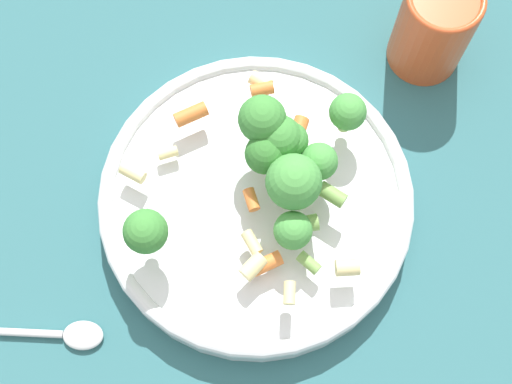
{
  "coord_description": "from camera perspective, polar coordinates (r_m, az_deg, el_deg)",
  "views": [
    {
      "loc": [
        0.19,
        0.07,
        0.64
      ],
      "look_at": [
        0.0,
        0.0,
        0.05
      ],
      "focal_mm": 50.0,
      "sensor_mm": 36.0,
      "label": 1
    }
  ],
  "objects": [
    {
      "name": "bowl",
      "position": [
        0.65,
        0.0,
        -0.72
      ],
      "size": [
        0.29,
        0.29,
        0.04
      ],
      "color": "silver",
      "rests_on": "ground_plane"
    },
    {
      "name": "pasta_salad",
      "position": [
        0.6,
        1.47,
        2.09
      ],
      "size": [
        0.2,
        0.23,
        0.08
      ],
      "color": "#8CB766",
      "rests_on": "bowl"
    },
    {
      "name": "spoon",
      "position": [
        0.67,
        -17.0,
        -10.76
      ],
      "size": [
        0.07,
        0.18,
        0.01
      ],
      "rotation": [
        0.0,
        0.0,
        8.16
      ],
      "color": "silver",
      "rests_on": "ground_plane"
    },
    {
      "name": "cup",
      "position": [
        0.71,
        14.06,
        12.69
      ],
      "size": [
        0.07,
        0.07,
        0.1
      ],
      "color": "#CC4C23",
      "rests_on": "ground_plane"
    },
    {
      "name": "ground_plane",
      "position": [
        0.67,
        0.0,
        -1.24
      ],
      "size": [
        3.0,
        3.0,
        0.0
      ],
      "primitive_type": "plane",
      "color": "#2D6066"
    }
  ]
}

